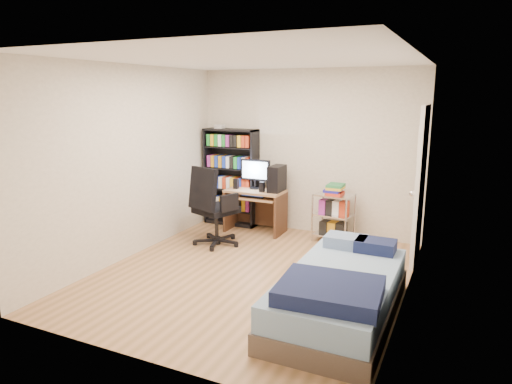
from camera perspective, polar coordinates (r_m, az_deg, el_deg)
The scene contains 7 objects.
room at distance 5.23m, azimuth -0.59°, elevation 2.50°, with size 3.58×4.08×2.58m.
media_shelf at distance 7.47m, azimuth -3.13°, elevation 2.02°, with size 0.89×0.30×1.64m.
computer_desk at distance 7.07m, azimuth 0.73°, elevation -0.22°, with size 0.89×0.52×1.13m.
office_chair at distance 6.53m, azimuth -5.29°, elevation -3.53°, with size 0.86×0.86×1.14m.
wire_cart at distance 6.72m, azimuth 9.74°, elevation -1.44°, with size 0.58×0.46×0.87m.
bed at distance 4.57m, azimuth 10.42°, elevation -12.33°, with size 1.00×2.01×0.57m.
door at distance 6.12m, azimuth 19.85°, elevation 0.82°, with size 0.12×0.80×2.00m.
Camera 1 is at (2.22, -4.65, 2.14)m, focal length 32.00 mm.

